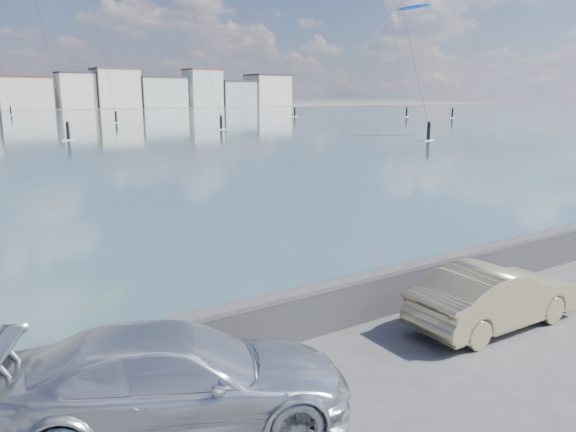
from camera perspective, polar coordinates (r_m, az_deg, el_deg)
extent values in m
plane|color=#333335|center=(9.44, 9.02, -18.38)|extent=(700.00, 700.00, 0.00)
cube|color=#28282B|center=(11.13, -0.54, -10.66)|extent=(400.00, 0.35, 0.90)
cylinder|color=#28282B|center=(10.97, -0.54, -8.49)|extent=(400.00, 0.36, 0.36)
cube|color=beige|center=(194.37, -25.26, 11.18)|extent=(15.00, 12.00, 9.50)
cube|color=#562D23|center=(194.43, -25.40, 12.66)|extent=(15.30, 12.24, 0.60)
cube|color=beige|center=(197.45, -20.76, 11.77)|extent=(11.00, 9.00, 11.00)
cube|color=#2D2D33|center=(197.55, -20.89, 13.44)|extent=(11.22, 9.18, 0.60)
cube|color=beige|center=(200.92, -17.10, 12.22)|extent=(14.00, 11.00, 12.50)
cube|color=#4C423D|center=(201.07, -17.22, 14.09)|extent=(14.28, 11.22, 0.60)
cube|color=#B7C6BC|center=(206.05, -12.87, 12.10)|extent=(16.00, 12.00, 10.00)
cube|color=#383330|center=(206.12, -12.95, 13.57)|extent=(16.32, 12.24, 0.60)
cube|color=#B7C6BC|center=(212.63, -8.65, 12.66)|extent=(12.00, 10.00, 13.00)
cube|color=brown|center=(212.79, -8.71, 14.49)|extent=(12.24, 10.20, 0.60)
cube|color=#9EA8B7|center=(218.78, -5.37, 12.21)|extent=(14.00, 11.00, 9.00)
cube|color=#383330|center=(218.82, -5.39, 13.47)|extent=(14.28, 11.22, 0.60)
cube|color=beige|center=(226.11, -2.07, 12.57)|extent=(15.00, 12.00, 11.50)
cube|color=#2D2D33|center=(226.21, -2.09, 14.11)|extent=(15.30, 12.24, 0.60)
imported|color=silver|center=(8.65, -11.20, -15.91)|extent=(5.51, 3.96, 1.48)
imported|color=tan|center=(12.61, 20.21, -7.61)|extent=(4.04, 1.51, 1.32)
cube|color=white|center=(144.66, -26.31, 9.20)|extent=(1.40, 0.42, 0.08)
cylinder|color=black|center=(144.64, -26.35, 9.56)|extent=(0.36, 0.36, 1.70)
sphere|color=black|center=(144.62, -26.38, 9.91)|extent=(0.28, 0.28, 0.28)
cube|color=white|center=(63.50, -21.38, 7.21)|extent=(1.40, 0.42, 0.08)
cylinder|color=black|center=(63.44, -21.45, 8.02)|extent=(0.36, 0.36, 1.70)
sphere|color=black|center=(63.39, -21.51, 8.83)|extent=(0.28, 0.28, 0.28)
cylinder|color=black|center=(71.06, -24.14, 18.74)|extent=(1.02, 14.82, 25.38)
cube|color=white|center=(99.13, -17.05, 9.06)|extent=(1.40, 0.42, 0.08)
cylinder|color=black|center=(99.09, -17.08, 9.58)|extent=(0.36, 0.36, 1.70)
sphere|color=black|center=(99.06, -17.11, 10.10)|extent=(0.28, 0.28, 0.28)
cylinder|color=black|center=(103.94, -18.87, 18.74)|extent=(1.49, 9.11, 32.43)
ellipsoid|color=blue|center=(131.22, 12.65, 20.00)|extent=(5.34, 7.80, 1.45)
cube|color=white|center=(118.09, 16.33, 9.55)|extent=(1.40, 0.42, 0.08)
cylinder|color=black|center=(118.05, 16.36, 9.98)|extent=(0.36, 0.36, 1.70)
sphere|color=black|center=(118.03, 16.38, 10.42)|extent=(0.28, 0.28, 0.28)
cylinder|color=black|center=(124.11, 14.46, 15.34)|extent=(2.97, 14.64, 21.64)
cube|color=white|center=(122.88, 11.94, 9.86)|extent=(1.40, 0.42, 0.08)
cylinder|color=black|center=(122.85, 11.96, 10.28)|extent=(0.36, 0.36, 1.70)
sphere|color=black|center=(122.83, 11.98, 10.70)|extent=(0.28, 0.28, 0.28)
cylinder|color=black|center=(128.99, 10.66, 17.87)|extent=(2.97, 12.80, 32.76)
cube|color=white|center=(60.56, 14.06, 7.48)|extent=(1.40, 0.42, 0.08)
cylinder|color=black|center=(60.49, 14.10, 8.33)|extent=(0.36, 0.36, 1.70)
sphere|color=black|center=(60.44, 14.15, 9.18)|extent=(0.28, 0.28, 0.28)
cube|color=white|center=(77.35, -6.80, 8.73)|extent=(1.40, 0.42, 0.08)
cylinder|color=black|center=(77.30, -6.81, 9.40)|extent=(0.36, 0.36, 1.70)
sphere|color=black|center=(77.26, -6.83, 10.07)|extent=(0.28, 0.28, 0.28)
cube|color=white|center=(120.35, 0.69, 10.08)|extent=(1.40, 0.42, 0.08)
cylinder|color=black|center=(120.32, 0.69, 10.51)|extent=(0.36, 0.36, 1.70)
sphere|color=black|center=(120.29, 0.69, 10.93)|extent=(0.28, 0.28, 0.28)
cylinder|color=black|center=(126.88, -0.39, 17.72)|extent=(3.10, 12.61, 30.79)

